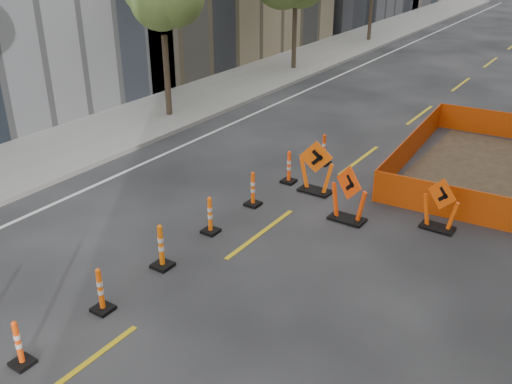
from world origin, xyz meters
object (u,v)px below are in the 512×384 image
Objects in this scene: channelizer_6 at (289,167)px; channelizer_7 at (324,149)px; channelizer_3 at (161,246)px; chevron_sign_left at (316,167)px; channelizer_1 at (18,343)px; channelizer_4 at (210,215)px; chevron_sign_right at (441,204)px; chevron_sign_center at (349,193)px; channelizer_2 at (100,290)px; channelizer_5 at (253,189)px.

channelizer_7 reaches higher than channelizer_6.
channelizer_3 is 0.68× the size of chevron_sign_left.
channelizer_7 reaches higher than channelizer_1.
channelizer_4 is 5.87m from chevron_sign_right.
channelizer_3 is 0.69× the size of chevron_sign_center.
channelizer_3 is at bearing -95.76° from chevron_sign_center.
chevron_sign_right is at bearing 57.55° from channelizer_2.
chevron_sign_right is (4.71, -0.38, 0.20)m from channelizer_6.
channelizer_6 is at bearing 90.88° from channelizer_2.
channelizer_4 is (-0.17, 5.70, 0.03)m from channelizer_1.
channelizer_1 is 9.50m from channelizer_6.
chevron_sign_right reaches higher than channelizer_5.
channelizer_2 is 7.50m from chevron_sign_left.
channelizer_1 is 0.94× the size of channelizer_5.
channelizer_4 is 3.80m from channelizer_6.
channelizer_6 is 4.73m from chevron_sign_right.
chevron_sign_center reaches higher than chevron_sign_right.
chevron_sign_right is (4.59, 7.22, 0.22)m from channelizer_2.
channelizer_6 reaches higher than channelizer_2.
channelizer_5 is 2.68m from chevron_sign_center.
channelizer_2 is 1.90m from channelizer_3.
channelizer_5 reaches higher than channelizer_2.
channelizer_6 is (0.06, 3.80, 0.01)m from channelizer_4.
channelizer_4 is at bearing -122.48° from chevron_sign_right.
channelizer_3 is at bearing -122.77° from chevron_sign_left.
chevron_sign_left is (0.81, -2.06, 0.28)m from channelizer_7.
channelizer_2 is 6.80m from chevron_sign_center.
chevron_sign_right reaches higher than channelizer_1.
chevron_sign_right is (3.70, -0.22, -0.09)m from chevron_sign_left.
channelizer_1 is at bearing -82.55° from chevron_sign_center.
channelizer_5 is at bearing -143.50° from chevron_sign_left.
channelizer_4 is (-0.18, 3.80, 0.00)m from channelizer_2.
chevron_sign_center is at bearing 68.97° from channelizer_2.
channelizer_5 is 0.98× the size of channelizer_7.
channelizer_3 is 1.08× the size of channelizer_5.
channelizer_5 reaches higher than channelizer_4.
channelizer_1 is 5.70m from channelizer_4.
channelizer_4 is 1.90m from channelizer_5.
chevron_sign_right reaches higher than channelizer_2.
channelizer_3 is 5.63m from chevron_sign_left.
chevron_sign_center is at bearing 44.19° from channelizer_4.
channelizer_1 is 8.60m from chevron_sign_center.
chevron_sign_center reaches higher than channelizer_3.
channelizer_4 is 3.80m from chevron_sign_left.
chevron_sign_left is 3.71m from chevron_sign_right.
channelizer_6 is at bearing 89.12° from channelizer_4.
channelizer_3 reaches higher than channelizer_1.
chevron_sign_right is (4.59, 9.12, 0.24)m from channelizer_1.
chevron_sign_left is 1.12× the size of chevron_sign_right.
channelizer_2 is 3.80m from channelizer_4.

